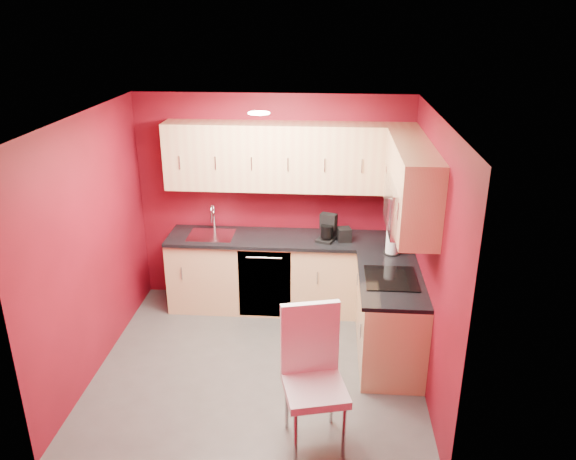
# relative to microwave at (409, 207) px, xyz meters

# --- Properties ---
(floor) EXTENTS (3.20, 3.20, 0.00)m
(floor) POSITION_rel_microwave_xyz_m (-1.39, -0.20, -1.66)
(floor) COLOR #494644
(floor) RESTS_ON ground
(ceiling) EXTENTS (3.20, 3.20, 0.00)m
(ceiling) POSITION_rel_microwave_xyz_m (-1.39, -0.20, 0.84)
(ceiling) COLOR white
(ceiling) RESTS_ON wall_back
(wall_back) EXTENTS (3.20, 0.00, 3.20)m
(wall_back) POSITION_rel_microwave_xyz_m (-1.39, 1.30, -0.41)
(wall_back) COLOR maroon
(wall_back) RESTS_ON floor
(wall_front) EXTENTS (3.20, 0.00, 3.20)m
(wall_front) POSITION_rel_microwave_xyz_m (-1.39, -1.70, -0.41)
(wall_front) COLOR maroon
(wall_front) RESTS_ON floor
(wall_left) EXTENTS (0.00, 3.00, 3.00)m
(wall_left) POSITION_rel_microwave_xyz_m (-2.99, -0.20, -0.41)
(wall_left) COLOR maroon
(wall_left) RESTS_ON floor
(wall_right) EXTENTS (0.00, 3.00, 3.00)m
(wall_right) POSITION_rel_microwave_xyz_m (0.21, -0.20, -0.41)
(wall_right) COLOR maroon
(wall_right) RESTS_ON floor
(base_cabinets_back) EXTENTS (2.80, 0.60, 0.87)m
(base_cabinets_back) POSITION_rel_microwave_xyz_m (-1.19, 1.00, -1.22)
(base_cabinets_back) COLOR tan
(base_cabinets_back) RESTS_ON floor
(base_cabinets_right) EXTENTS (0.60, 1.30, 0.87)m
(base_cabinets_right) POSITION_rel_microwave_xyz_m (-0.09, 0.05, -1.22)
(base_cabinets_right) COLOR tan
(base_cabinets_right) RESTS_ON floor
(countertop_back) EXTENTS (2.80, 0.63, 0.04)m
(countertop_back) POSITION_rel_microwave_xyz_m (-1.19, 0.99, -0.77)
(countertop_back) COLOR black
(countertop_back) RESTS_ON base_cabinets_back
(countertop_right) EXTENTS (0.63, 1.27, 0.04)m
(countertop_right) POSITION_rel_microwave_xyz_m (-0.11, 0.04, -0.77)
(countertop_right) COLOR black
(countertop_right) RESTS_ON base_cabinets_right
(upper_cabinets_back) EXTENTS (2.80, 0.35, 0.75)m
(upper_cabinets_back) POSITION_rel_microwave_xyz_m (-1.19, 1.13, 0.17)
(upper_cabinets_back) COLOR #D6B179
(upper_cabinets_back) RESTS_ON wall_back
(upper_cabinets_right) EXTENTS (0.35, 1.55, 0.75)m
(upper_cabinets_right) POSITION_rel_microwave_xyz_m (0.03, 0.24, 0.23)
(upper_cabinets_right) COLOR #D6B179
(upper_cabinets_right) RESTS_ON wall_right
(microwave) EXTENTS (0.42, 0.76, 0.42)m
(microwave) POSITION_rel_microwave_xyz_m (0.00, 0.00, 0.00)
(microwave) COLOR silver
(microwave) RESTS_ON upper_cabinets_right
(cooktop) EXTENTS (0.50, 0.55, 0.01)m
(cooktop) POSITION_rel_microwave_xyz_m (-0.11, 0.00, -0.74)
(cooktop) COLOR black
(cooktop) RESTS_ON countertop_right
(sink) EXTENTS (0.52, 0.42, 0.35)m
(sink) POSITION_rel_microwave_xyz_m (-2.09, 1.00, -0.72)
(sink) COLOR silver
(sink) RESTS_ON countertop_back
(dishwasher_front) EXTENTS (0.60, 0.02, 0.82)m
(dishwasher_front) POSITION_rel_microwave_xyz_m (-1.44, 0.71, -1.22)
(dishwasher_front) COLOR black
(dishwasher_front) RESTS_ON base_cabinets_back
(downlight) EXTENTS (0.20, 0.20, 0.01)m
(downlight) POSITION_rel_microwave_xyz_m (-1.39, 0.10, 0.82)
(downlight) COLOR white
(downlight) RESTS_ON ceiling
(coffee_maker) EXTENTS (0.26, 0.29, 0.30)m
(coffee_maker) POSITION_rel_microwave_xyz_m (-0.76, 0.92, -0.60)
(coffee_maker) COLOR black
(coffee_maker) RESTS_ON countertop_back
(napkin_holder) EXTENTS (0.17, 0.17, 0.16)m
(napkin_holder) POSITION_rel_microwave_xyz_m (-0.56, 0.94, -0.67)
(napkin_holder) COLOR black
(napkin_holder) RESTS_ON countertop_back
(paper_towel) EXTENTS (0.22, 0.22, 0.31)m
(paper_towel) POSITION_rel_microwave_xyz_m (-0.05, 0.62, -0.59)
(paper_towel) COLOR silver
(paper_towel) RESTS_ON countertop_right
(dining_chair) EXTENTS (0.59, 0.61, 1.19)m
(dining_chair) POSITION_rel_microwave_xyz_m (-0.81, -1.26, -1.06)
(dining_chair) COLOR silver
(dining_chair) RESTS_ON floor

